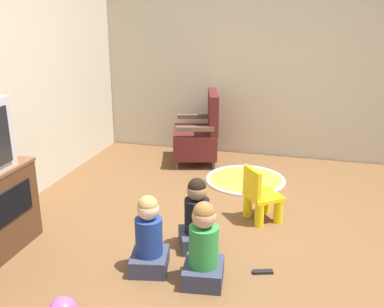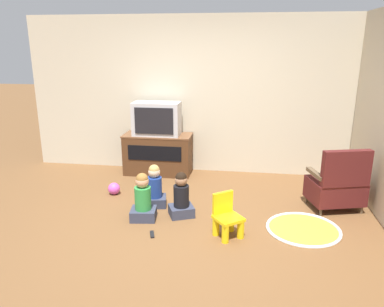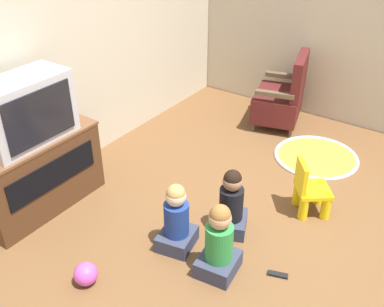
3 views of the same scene
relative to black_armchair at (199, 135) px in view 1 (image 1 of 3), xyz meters
The scene contains 9 objects.
ground_plane 2.10m from the black_armchair, 158.14° to the right, with size 30.00×30.00×0.00m, color brown.
wall_right 1.59m from the black_armchair, 65.28° to the right, with size 0.12×5.23×2.58m.
black_armchair is the anchor object (origin of this frame).
yellow_kid_chair 1.67m from the black_armchair, 146.33° to the right, with size 0.40×0.39×0.50m.
play_mat 0.88m from the black_armchair, 126.90° to the right, with size 0.88×0.88×0.04m.
child_watching_left 2.05m from the black_armchair, 166.22° to the right, with size 0.38×0.36×0.59m.
child_watching_center 2.41m from the black_armchair, behind, with size 0.34×0.32×0.59m.
child_watching_right 2.53m from the black_armchair, 165.03° to the right, with size 0.34×0.31×0.61m.
remote_control 2.49m from the black_armchair, 154.95° to the right, with size 0.09×0.16×0.02m.
Camera 1 is at (-3.16, -0.51, 1.86)m, focal length 42.00 mm.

